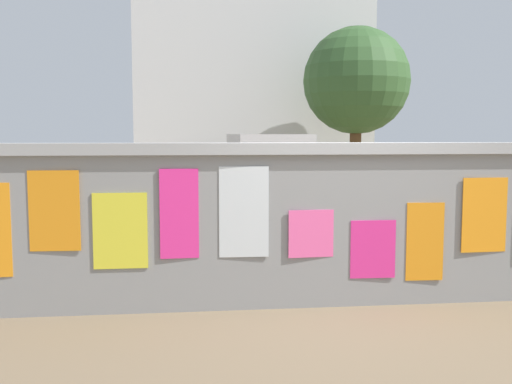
% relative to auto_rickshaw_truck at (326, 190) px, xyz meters
% --- Properties ---
extents(ground, '(60.00, 60.00, 0.00)m').
position_rel_auto_rickshaw_truck_xyz_m(ground, '(-0.70, 4.42, -0.90)').
color(ground, '#7A664C').
extents(poster_wall, '(8.06, 0.42, 1.76)m').
position_rel_auto_rickshaw_truck_xyz_m(poster_wall, '(-0.71, -3.58, 0.00)').
color(poster_wall, gray).
rests_on(poster_wall, ground).
extents(auto_rickshaw_truck, '(3.70, 1.76, 1.85)m').
position_rel_auto_rickshaw_truck_xyz_m(auto_rickshaw_truck, '(0.00, 0.00, 0.00)').
color(auto_rickshaw_truck, black).
rests_on(auto_rickshaw_truck, ground).
extents(motorcycle, '(1.89, 0.58, 0.87)m').
position_rel_auto_rickshaw_truck_xyz_m(motorcycle, '(-3.41, 1.07, -0.44)').
color(motorcycle, black).
rests_on(motorcycle, ground).
extents(bicycle_near, '(1.71, 0.44, 0.95)m').
position_rel_auto_rickshaw_truck_xyz_m(bicycle_near, '(-3.25, -1.13, -0.54)').
color(bicycle_near, black).
rests_on(bicycle_near, ground).
extents(person_walking, '(0.46, 0.46, 1.62)m').
position_rel_auto_rickshaw_truck_xyz_m(person_walking, '(-1.43, -2.49, 0.09)').
color(person_walking, '#BF6626').
rests_on(person_walking, ground).
extents(tree_roadside, '(3.28, 3.28, 5.15)m').
position_rel_auto_rickshaw_truck_xyz_m(tree_roadside, '(2.84, 8.06, 2.58)').
color(tree_roadside, brown).
rests_on(tree_roadside, ground).
extents(building_background, '(8.59, 6.40, 8.60)m').
position_rel_auto_rickshaw_truck_xyz_m(building_background, '(0.01, 13.28, 3.42)').
color(building_background, silver).
rests_on(building_background, ground).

